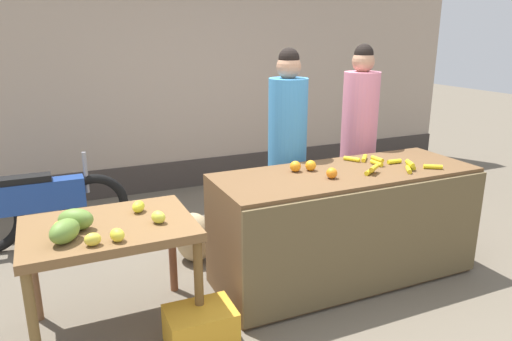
% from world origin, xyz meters
% --- Properties ---
extents(ground_plane, '(24.00, 24.00, 0.00)m').
position_xyz_m(ground_plane, '(0.00, 0.00, 0.00)').
color(ground_plane, '#665B4C').
extents(market_wall_back, '(7.91, 0.23, 2.99)m').
position_xyz_m(market_wall_back, '(0.00, 2.91, 1.47)').
color(market_wall_back, tan).
rests_on(market_wall_back, ground).
extents(fruit_stall_counter, '(2.12, 0.80, 0.91)m').
position_xyz_m(fruit_stall_counter, '(0.40, -0.01, 0.46)').
color(fruit_stall_counter, brown).
rests_on(fruit_stall_counter, ground).
extents(side_table_wooden, '(1.08, 0.78, 0.78)m').
position_xyz_m(side_table_wooden, '(-1.43, 0.00, 0.68)').
color(side_table_wooden, brown).
rests_on(side_table_wooden, ground).
extents(banana_bunch_pile, '(0.68, 0.58, 0.07)m').
position_xyz_m(banana_bunch_pile, '(0.77, -0.04, 0.94)').
color(banana_bunch_pile, yellow).
rests_on(banana_bunch_pile, fruit_stall_counter).
extents(orange_pile, '(0.25, 0.35, 0.09)m').
position_xyz_m(orange_pile, '(0.11, 0.06, 0.96)').
color(orange_pile, orange).
rests_on(orange_pile, fruit_stall_counter).
extents(mango_papaya_pile, '(0.75, 0.56, 0.14)m').
position_xyz_m(mango_papaya_pile, '(-1.59, -0.09, 0.84)').
color(mango_papaya_pile, yellow).
rests_on(mango_papaya_pile, side_table_wooden).
extents(vendor_woman_blue_shirt, '(0.34, 0.34, 1.84)m').
position_xyz_m(vendor_woman_blue_shirt, '(0.20, 0.63, 0.93)').
color(vendor_woman_blue_shirt, '#33333D').
rests_on(vendor_woman_blue_shirt, ground).
extents(vendor_woman_pink_shirt, '(0.34, 0.34, 1.86)m').
position_xyz_m(vendor_woman_pink_shirt, '(1.02, 0.71, 0.94)').
color(vendor_woman_pink_shirt, '#33333D').
rests_on(vendor_woman_pink_shirt, ground).
extents(parked_motorcycle, '(1.60, 0.18, 0.88)m').
position_xyz_m(parked_motorcycle, '(-1.85, 1.65, 0.40)').
color(parked_motorcycle, black).
rests_on(parked_motorcycle, ground).
extents(produce_crate, '(0.45, 0.33, 0.26)m').
position_xyz_m(produce_crate, '(-0.96, -0.41, 0.13)').
color(produce_crate, gold).
rests_on(produce_crate, ground).
extents(produce_sack, '(0.45, 0.47, 0.45)m').
position_xyz_m(produce_sack, '(-0.64, 0.76, 0.22)').
color(produce_sack, tan).
rests_on(produce_sack, ground).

